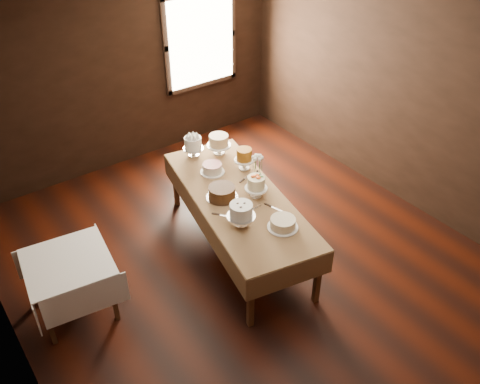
% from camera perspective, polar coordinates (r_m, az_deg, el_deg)
% --- Properties ---
extents(floor, '(5.00, 6.00, 0.01)m').
position_cam_1_polar(floor, '(5.94, 1.16, -8.39)').
color(floor, black).
rests_on(floor, ground).
extents(ceiling, '(5.00, 6.00, 0.01)m').
position_cam_1_polar(ceiling, '(4.48, 1.60, 18.38)').
color(ceiling, beige).
rests_on(ceiling, wall_back).
extents(wall_back, '(5.00, 0.02, 2.80)m').
position_cam_1_polar(wall_back, '(7.42, -13.29, 13.05)').
color(wall_back, black).
rests_on(wall_back, ground).
extents(wall_right, '(0.02, 6.00, 2.80)m').
position_cam_1_polar(wall_right, '(6.72, 18.76, 9.71)').
color(wall_right, black).
rests_on(wall_right, ground).
extents(window, '(1.10, 0.05, 1.30)m').
position_cam_1_polar(window, '(7.86, -4.41, 16.69)').
color(window, '#FFEABF').
rests_on(window, wall_back).
extents(display_table, '(1.43, 2.60, 0.76)m').
position_cam_1_polar(display_table, '(5.75, -0.21, -0.93)').
color(display_table, '#452917').
rests_on(display_table, ground).
extents(side_table, '(0.92, 0.92, 0.69)m').
position_cam_1_polar(side_table, '(5.33, -18.87, -8.04)').
color(side_table, '#452917').
rests_on(side_table, ground).
extents(cake_meringue, '(0.30, 0.30, 0.28)m').
position_cam_1_polar(cake_meringue, '(6.41, -5.32, 5.06)').
color(cake_meringue, silver).
rests_on(cake_meringue, display_table).
extents(cake_speckled, '(0.34, 0.34, 0.27)m').
position_cam_1_polar(cake_speckled, '(6.45, -2.41, 5.31)').
color(cake_speckled, white).
rests_on(cake_speckled, display_table).
extents(cake_lattice, '(0.30, 0.30, 0.11)m').
position_cam_1_polar(cake_lattice, '(6.10, -3.15, 2.64)').
color(cake_lattice, white).
rests_on(cake_lattice, display_table).
extents(cake_caramel, '(0.26, 0.26, 0.28)m').
position_cam_1_polar(cake_caramel, '(6.13, 0.47, 3.64)').
color(cake_caramel, white).
rests_on(cake_caramel, display_table).
extents(cake_chocolate, '(0.43, 0.43, 0.14)m').
position_cam_1_polar(cake_chocolate, '(5.66, -2.06, -0.07)').
color(cake_chocolate, silver).
rests_on(cake_chocolate, display_table).
extents(cake_flowers, '(0.26, 0.26, 0.27)m').
position_cam_1_polar(cake_flowers, '(5.66, 1.82, 0.51)').
color(cake_flowers, white).
rests_on(cake_flowers, display_table).
extents(cake_swirl, '(0.31, 0.31, 0.28)m').
position_cam_1_polar(cake_swirl, '(5.23, 0.13, -2.71)').
color(cake_swirl, silver).
rests_on(cake_swirl, display_table).
extents(cake_cream, '(0.37, 0.37, 0.11)m').
position_cam_1_polar(cake_cream, '(5.26, 4.87, -3.58)').
color(cake_cream, white).
rests_on(cake_cream, display_table).
extents(cake_server_a, '(0.24, 0.04, 0.01)m').
position_cam_1_polar(cake_server_a, '(5.54, 1.80, -1.77)').
color(cake_server_a, silver).
rests_on(cake_server_a, display_table).
extents(cake_server_b, '(0.09, 0.24, 0.01)m').
position_cam_1_polar(cake_server_b, '(5.53, 4.20, -1.94)').
color(cake_server_b, silver).
rests_on(cake_server_b, display_table).
extents(cake_server_d, '(0.24, 0.09, 0.01)m').
position_cam_1_polar(cake_server_d, '(6.05, 0.92, 1.79)').
color(cake_server_d, silver).
rests_on(cake_server_d, display_table).
extents(cake_server_e, '(0.17, 0.20, 0.01)m').
position_cam_1_polar(cake_server_e, '(5.42, -1.54, -2.73)').
color(cake_server_e, silver).
rests_on(cake_server_e, display_table).
extents(flower_vase, '(0.20, 0.20, 0.15)m').
position_cam_1_polar(flower_vase, '(5.92, 1.96, 1.81)').
color(flower_vase, '#2D2823').
rests_on(flower_vase, display_table).
extents(flower_bouquet, '(0.14, 0.14, 0.20)m').
position_cam_1_polar(flower_bouquet, '(5.82, 2.00, 3.41)').
color(flower_bouquet, white).
rests_on(flower_bouquet, flower_vase).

